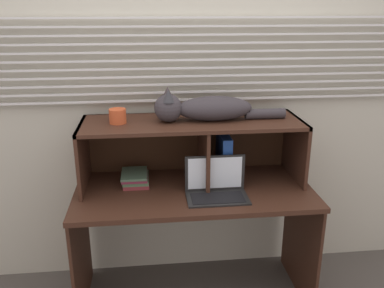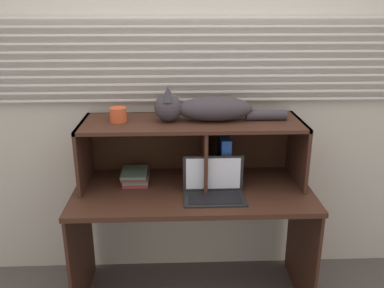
% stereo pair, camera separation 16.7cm
% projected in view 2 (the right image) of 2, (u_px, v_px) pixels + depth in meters
% --- Properties ---
extents(back_panel_with_blinds, '(4.40, 0.08, 2.50)m').
position_uv_depth(back_panel_with_blinds, '(190.00, 97.00, 2.69)').
color(back_panel_with_blinds, beige).
rests_on(back_panel_with_blinds, ground).
extents(desk, '(1.43, 0.68, 0.78)m').
position_uv_depth(desk, '(193.00, 211.00, 2.54)').
color(desk, '#3C2116').
rests_on(desk, ground).
extents(hutch_shelf_unit, '(1.33, 0.44, 0.39)m').
position_uv_depth(hutch_shelf_unit, '(193.00, 137.00, 2.53)').
color(hutch_shelf_unit, '#3C2116').
rests_on(hutch_shelf_unit, desk).
extents(cat, '(0.79, 0.18, 0.20)m').
position_uv_depth(cat, '(204.00, 108.00, 2.44)').
color(cat, '#363135').
rests_on(cat, hutch_shelf_unit).
extents(laptop, '(0.35, 0.21, 0.23)m').
position_uv_depth(laptop, '(214.00, 188.00, 2.37)').
color(laptop, black).
rests_on(laptop, desk).
extents(binder_upright, '(0.06, 0.26, 0.30)m').
position_uv_depth(binder_upright, '(224.00, 158.00, 2.55)').
color(binder_upright, '#1F469B').
rests_on(binder_upright, desk).
extents(book_stack, '(0.17, 0.22, 0.07)m').
position_uv_depth(book_stack, '(136.00, 176.00, 2.57)').
color(book_stack, maroon).
rests_on(book_stack, desk).
extents(small_basket, '(0.10, 0.10, 0.08)m').
position_uv_depth(small_basket, '(118.00, 115.00, 2.43)').
color(small_basket, '#C44C27').
rests_on(small_basket, hutch_shelf_unit).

